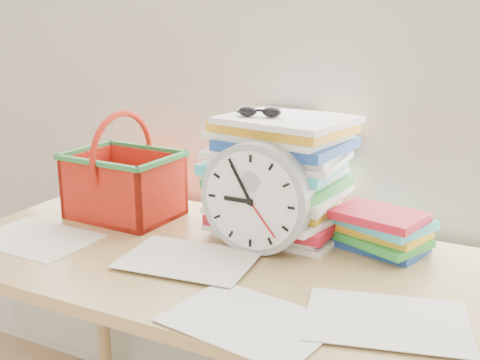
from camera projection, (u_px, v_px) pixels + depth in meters
The scene contains 8 objects.
curtain at pixel (287, 20), 1.63m from camera, with size 2.40×0.01×2.50m, color beige.
desk at pixel (221, 285), 1.47m from camera, with size 1.40×0.70×0.75m.
paper_stack at pixel (281, 176), 1.58m from camera, with size 0.35×0.29×0.31m, color white, non-canonical shape.
clock at pixel (256, 198), 1.45m from camera, with size 0.28×0.28×0.06m, color #9D9FA0.
sunglasses at pixel (259, 111), 1.52m from camera, with size 0.13×0.11×0.03m, color black, non-canonical shape.
book_stack at pixel (386, 231), 1.47m from camera, with size 0.25×0.19×0.10m, color white, non-canonical shape.
basket at pixel (123, 166), 1.71m from camera, with size 0.30×0.23×0.30m, color red, non-canonical shape.
scattered_papers at pixel (221, 255), 1.45m from camera, with size 1.26×0.42×0.02m, color white, non-canonical shape.
Camera 1 is at (0.66, 0.43, 1.32)m, focal length 45.00 mm.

